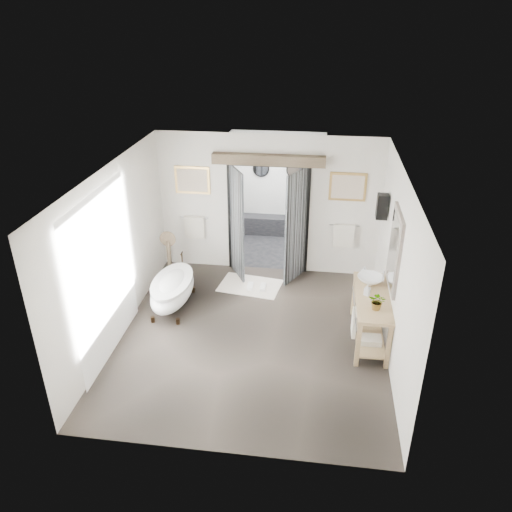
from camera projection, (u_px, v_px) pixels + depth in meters
The scene contains 13 objects.
ground_plane at pixel (251, 337), 8.56m from camera, with size 5.00×5.00×0.00m, color #493F37.
room_shell at pixel (247, 242), 7.61m from camera, with size 4.52×5.02×2.91m.
shower_room at pixel (275, 204), 11.67m from camera, with size 2.22×2.01×2.51m.
back_wall_dressing at pixel (267, 203), 9.89m from camera, with size 3.82×0.76×2.52m.
clawfoot_tub at pixel (173, 289), 9.24m from camera, with size 0.71×1.58×0.77m.
vanity at pixel (369, 314), 8.27m from camera, with size 0.57×1.60×0.85m.
pedestal_mirror at pixel (170, 260), 10.08m from camera, with size 0.33×0.21×1.11m.
rug at pixel (250, 285), 10.09m from camera, with size 1.20×0.80×0.01m, color silver.
slippers at pixel (257, 287), 9.98m from camera, with size 0.37×0.28×0.05m.
basin at pixel (370, 280), 8.43m from camera, with size 0.45×0.45×0.15m, color white.
plant at pixel (378, 301), 7.70m from camera, with size 0.26×0.23×0.29m, color gray.
soap_bottle_a at pixel (367, 290), 8.11m from camera, with size 0.09×0.09×0.19m, color gray.
soap_bottle_b at pixel (364, 271), 8.69m from camera, with size 0.13×0.13×0.17m, color gray.
Camera 1 is at (1.01, -6.93, 5.11)m, focal length 35.00 mm.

